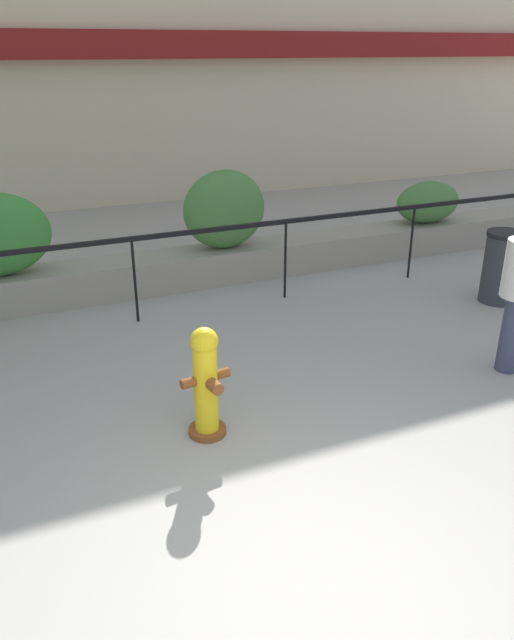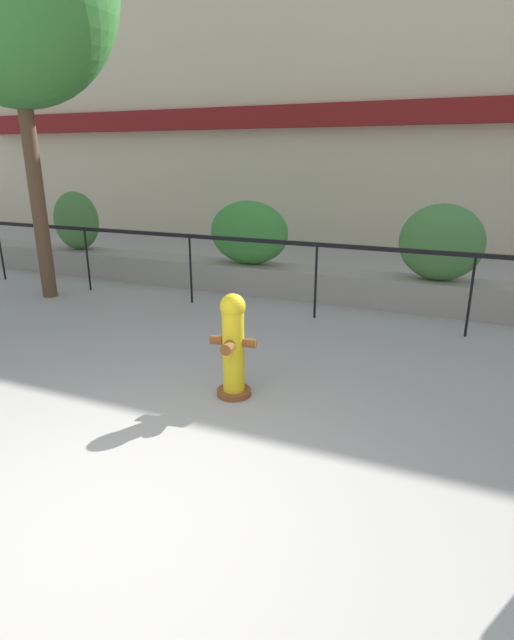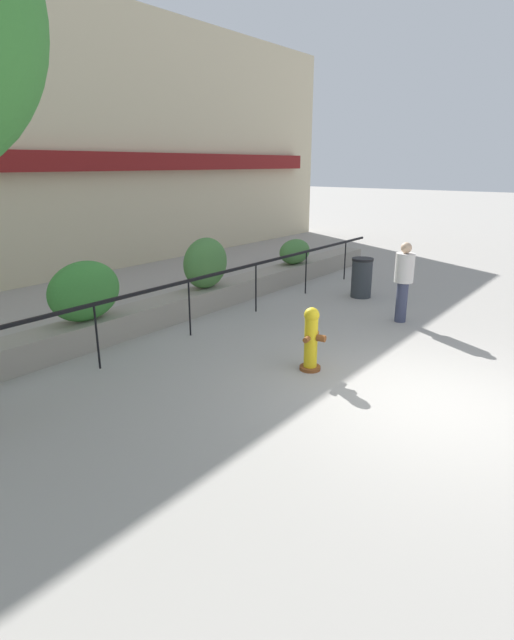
% 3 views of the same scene
% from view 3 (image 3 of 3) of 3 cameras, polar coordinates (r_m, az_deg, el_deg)
% --- Properties ---
extents(ground_plane, '(120.00, 120.00, 0.00)m').
position_cam_3_polar(ground_plane, '(7.69, 19.53, -9.02)').
color(ground_plane, '#9E9991').
extents(planter_wall_low, '(18.00, 0.70, 0.50)m').
position_cam_3_polar(planter_wall_low, '(10.82, -11.77, 0.71)').
color(planter_wall_low, gray).
rests_on(planter_wall_low, ground).
extents(fence_railing_segment, '(15.00, 0.05, 1.15)m').
position_cam_3_polar(fence_railing_segment, '(9.83, -7.83, 3.87)').
color(fence_railing_segment, black).
rests_on(fence_railing_segment, ground).
extents(hedge_bush_1, '(1.47, 0.68, 1.12)m').
position_cam_3_polar(hedge_bush_1, '(9.71, -19.09, 3.13)').
color(hedge_bush_1, '#387F33').
rests_on(hedge_bush_1, planter_wall_low).
extents(hedge_bush_2, '(1.27, 0.70, 1.18)m').
position_cam_3_polar(hedge_bush_2, '(11.72, -5.89, 6.49)').
color(hedge_bush_2, '#427538').
rests_on(hedge_bush_2, planter_wall_low).
extents(hedge_bush_3, '(1.20, 0.69, 0.71)m').
position_cam_3_polar(hedge_bush_3, '(14.66, 4.34, 7.81)').
color(hedge_bush_3, '#427538').
rests_on(hedge_bush_3, planter_wall_low).
extents(fire_hydrant, '(0.48, 0.45, 1.08)m').
position_cam_3_polar(fire_hydrant, '(8.24, 6.22, -2.11)').
color(fire_hydrant, brown).
rests_on(fire_hydrant, ground).
extents(pedestrian, '(0.55, 0.55, 1.73)m').
position_cam_3_polar(pedestrian, '(11.10, 16.42, 4.72)').
color(pedestrian, '#383D56').
rests_on(pedestrian, ground).
extents(trash_bin, '(0.55, 0.55, 1.01)m').
position_cam_3_polar(trash_bin, '(13.09, 11.87, 4.77)').
color(trash_bin, '#2D3338').
rests_on(trash_bin, ground).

